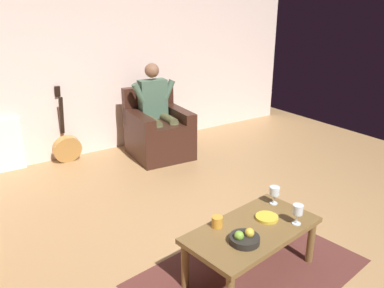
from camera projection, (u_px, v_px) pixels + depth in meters
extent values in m
plane|color=#A87F50|center=(250.00, 254.00, 3.34)|extent=(7.48, 7.48, 0.00)
cube|color=beige|center=(102.00, 53.00, 5.32)|extent=(6.59, 0.06, 2.80)
cube|color=#572B25|center=(250.00, 273.00, 3.10)|extent=(1.92, 1.39, 0.01)
cube|color=#361D14|center=(160.00, 142.00, 5.43)|extent=(0.81, 0.89, 0.42)
cube|color=#361D14|center=(161.00, 125.00, 5.29)|extent=(0.49, 0.74, 0.10)
cube|color=#361D14|center=(178.00, 116.00, 5.45)|extent=(0.22, 0.84, 0.24)
cube|color=#361D14|center=(139.00, 122.00, 5.18)|extent=(0.22, 0.84, 0.24)
cube|color=#361D14|center=(148.00, 104.00, 5.56)|extent=(0.76, 0.18, 0.52)
cube|color=#47654F|center=(153.00, 99.00, 5.38)|extent=(0.40, 0.21, 0.54)
sphere|color=brown|center=(152.00, 70.00, 5.25)|extent=(0.20, 0.20, 0.20)
cylinder|color=brown|center=(168.00, 119.00, 5.35)|extent=(0.16, 0.44, 0.13)
cylinder|color=brown|center=(175.00, 142.00, 5.27)|extent=(0.13, 0.13, 0.52)
cylinder|color=#47654F|center=(169.00, 90.00, 5.40)|extent=(0.21, 0.11, 0.29)
cylinder|color=brown|center=(152.00, 122.00, 5.24)|extent=(0.16, 0.44, 0.13)
cylinder|color=brown|center=(159.00, 145.00, 5.16)|extent=(0.13, 0.13, 0.52)
cylinder|color=#47654F|center=(139.00, 93.00, 5.20)|extent=(0.21, 0.11, 0.29)
cube|color=brown|center=(252.00, 230.00, 2.97)|extent=(1.14, 0.70, 0.04)
cylinder|color=brown|center=(311.00, 242.00, 3.18)|extent=(0.06, 0.06, 0.38)
cylinder|color=brown|center=(266.00, 220.00, 3.51)|extent=(0.06, 0.06, 0.38)
cylinder|color=brown|center=(185.00, 265.00, 2.90)|extent=(0.06, 0.06, 0.38)
cylinder|color=#B98442|center=(67.00, 149.00, 5.22)|extent=(0.38, 0.17, 0.39)
cylinder|color=black|center=(68.00, 149.00, 5.17)|extent=(0.11, 0.02, 0.10)
cube|color=black|center=(62.00, 116.00, 5.13)|extent=(0.05, 0.13, 0.52)
cube|color=black|center=(57.00, 91.00, 5.07)|extent=(0.07, 0.06, 0.14)
cube|color=white|center=(0.00, 147.00, 4.86)|extent=(0.55, 0.06, 0.68)
cylinder|color=silver|center=(273.00, 203.00, 3.32)|extent=(0.07, 0.07, 0.01)
cylinder|color=silver|center=(274.00, 199.00, 3.31)|extent=(0.01, 0.01, 0.08)
cylinder|color=silver|center=(274.00, 191.00, 3.28)|extent=(0.09, 0.09, 0.07)
cylinder|color=#590C19|center=(274.00, 193.00, 3.29)|extent=(0.08, 0.08, 0.03)
cylinder|color=silver|center=(296.00, 223.00, 3.01)|extent=(0.07, 0.07, 0.01)
cylinder|color=silver|center=(297.00, 218.00, 3.00)|extent=(0.01, 0.01, 0.08)
cylinder|color=silver|center=(298.00, 209.00, 2.97)|extent=(0.08, 0.08, 0.08)
cylinder|color=#590C19|center=(298.00, 212.00, 2.98)|extent=(0.07, 0.07, 0.03)
cylinder|color=black|center=(244.00, 240.00, 2.77)|extent=(0.22, 0.22, 0.05)
sphere|color=#73A533|center=(239.00, 236.00, 2.74)|extent=(0.07, 0.07, 0.07)
sphere|color=gold|center=(249.00, 233.00, 2.77)|extent=(0.07, 0.07, 0.07)
cylinder|color=gold|center=(267.00, 217.00, 3.08)|extent=(0.18, 0.18, 0.02)
cylinder|color=gold|center=(217.00, 222.00, 2.96)|extent=(0.09, 0.09, 0.09)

